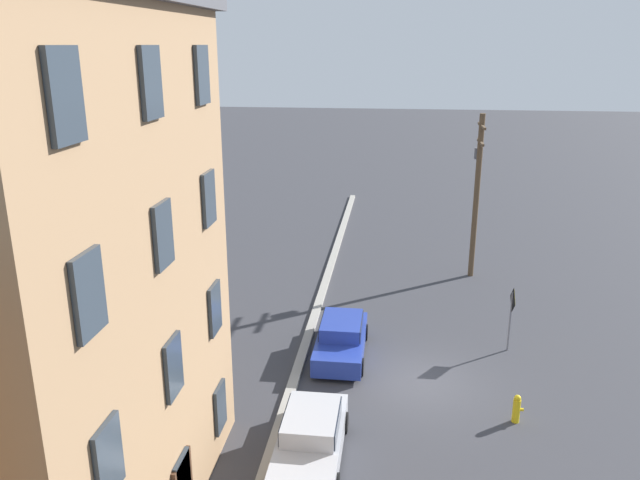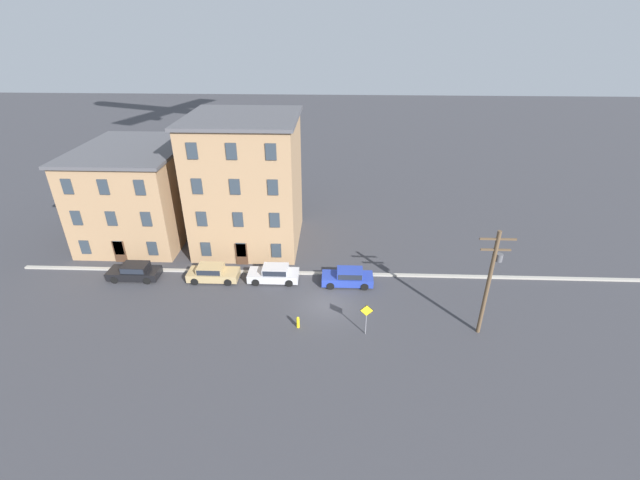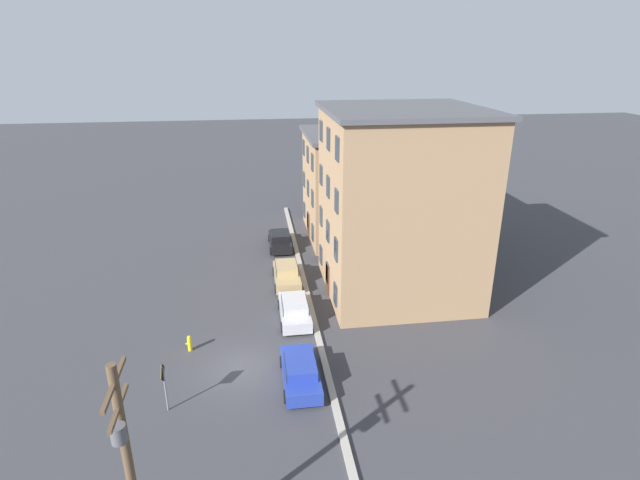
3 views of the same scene
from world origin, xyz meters
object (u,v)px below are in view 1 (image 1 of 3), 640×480
(car_blue, at_px, (341,337))
(caution_sign, at_px, (512,309))
(utility_pole, at_px, (477,187))
(car_silver, at_px, (311,435))
(fire_hydrant, at_px, (517,408))

(car_blue, height_order, caution_sign, caution_sign)
(utility_pole, bearing_deg, car_silver, 158.77)
(car_silver, relative_size, car_blue, 1.00)
(caution_sign, distance_m, fire_hydrant, 5.19)
(car_silver, xyz_separation_m, utility_pole, (16.00, -6.22, 3.96))
(car_blue, relative_size, utility_pole, 0.53)
(car_silver, xyz_separation_m, fire_hydrant, (2.60, -6.25, -0.27))
(car_silver, bearing_deg, caution_sign, -41.79)
(caution_sign, height_order, fire_hydrant, caution_sign)
(car_blue, xyz_separation_m, caution_sign, (1.15, -6.51, 1.01))
(utility_pole, distance_m, fire_hydrant, 14.05)
(car_silver, relative_size, utility_pole, 0.53)
(caution_sign, bearing_deg, utility_pole, 3.97)
(car_silver, relative_size, fire_hydrant, 4.58)
(car_silver, distance_m, car_blue, 6.47)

